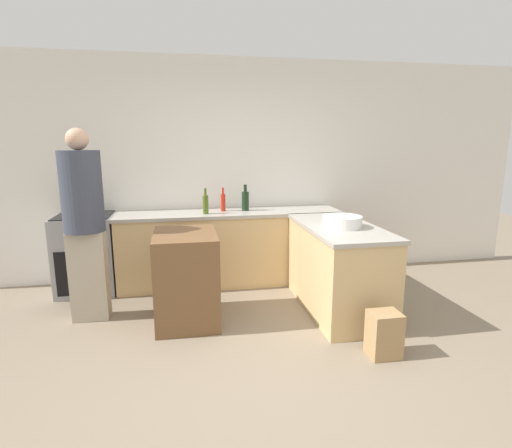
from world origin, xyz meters
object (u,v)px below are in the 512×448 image
(range_oven, at_px, (87,254))
(island_table, at_px, (186,277))
(wine_bottle_dark, at_px, (245,200))
(paper_bag, at_px, (384,334))
(olive_oil_bottle, at_px, (206,204))
(hot_sauce_bottle, at_px, (223,202))
(person_by_range, at_px, (84,219))
(mixing_bowl, at_px, (342,222))

(range_oven, height_order, island_table, range_oven)
(wine_bottle_dark, distance_m, paper_bag, 2.30)
(olive_oil_bottle, bearing_deg, hot_sauce_bottle, 34.33)
(person_by_range, bearing_deg, island_table, -13.29)
(range_oven, xyz_separation_m, paper_bag, (2.65, -1.96, -0.26))
(paper_bag, bearing_deg, mixing_bowl, 92.20)
(island_table, xyz_separation_m, hot_sauce_bottle, (0.47, 1.04, 0.56))
(hot_sauce_bottle, distance_m, person_by_range, 1.61)
(olive_oil_bottle, height_order, person_by_range, person_by_range)
(island_table, height_order, paper_bag, island_table)
(range_oven, bearing_deg, mixing_bowl, -22.60)
(island_table, relative_size, wine_bottle_dark, 2.78)
(mixing_bowl, distance_m, hot_sauce_bottle, 1.54)
(island_table, xyz_separation_m, mixing_bowl, (1.51, -0.09, 0.51))
(range_oven, distance_m, hot_sauce_bottle, 1.67)
(island_table, bearing_deg, range_oven, 138.00)
(mixing_bowl, bearing_deg, olive_oil_bottle, 142.11)
(hot_sauce_bottle, xyz_separation_m, olive_oil_bottle, (-0.22, -0.15, 0.01))
(wine_bottle_dark, bearing_deg, olive_oil_bottle, -164.00)
(hot_sauce_bottle, distance_m, olive_oil_bottle, 0.26)
(island_table, xyz_separation_m, olive_oil_bottle, (0.25, 0.89, 0.57))
(person_by_range, bearing_deg, range_oven, 103.31)
(range_oven, bearing_deg, olive_oil_bottle, -4.59)
(mixing_bowl, bearing_deg, island_table, 176.46)
(mixing_bowl, height_order, paper_bag, mixing_bowl)
(wine_bottle_dark, height_order, person_by_range, person_by_range)
(wine_bottle_dark, xyz_separation_m, olive_oil_bottle, (-0.49, -0.14, -0.01))
(range_oven, distance_m, olive_oil_bottle, 1.47)
(range_oven, distance_m, paper_bag, 3.31)
(wine_bottle_dark, relative_size, person_by_range, 0.17)
(island_table, relative_size, paper_bag, 2.33)
(wine_bottle_dark, height_order, olive_oil_bottle, wine_bottle_dark)
(island_table, distance_m, mixing_bowl, 1.60)
(mixing_bowl, xyz_separation_m, paper_bag, (0.03, -0.87, -0.76))
(mixing_bowl, bearing_deg, person_by_range, 172.71)
(hot_sauce_bottle, bearing_deg, paper_bag, -61.67)
(olive_oil_bottle, bearing_deg, island_table, -105.78)
(mixing_bowl, xyz_separation_m, person_by_range, (-2.44, 0.31, 0.05))
(island_table, relative_size, mixing_bowl, 2.25)
(hot_sauce_bottle, height_order, wine_bottle_dark, wine_bottle_dark)
(mixing_bowl, distance_m, person_by_range, 2.46)
(mixing_bowl, xyz_separation_m, wine_bottle_dark, (-0.78, 1.12, 0.07))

